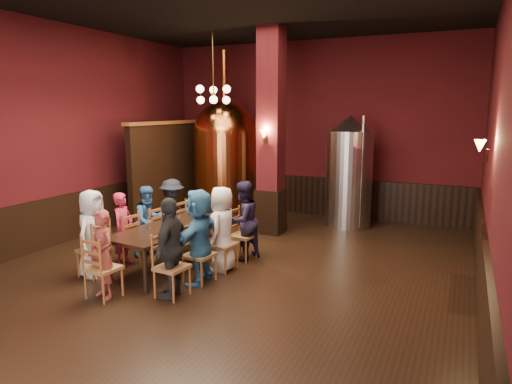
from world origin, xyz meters
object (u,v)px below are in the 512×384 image
at_px(person_1, 123,229).
at_px(rose_vase, 201,202).
at_px(steel_vessel, 349,171).
at_px(copper_kettle, 225,158).
at_px(dining_table, 172,229).
at_px(person_0, 93,233).
at_px(person_2, 149,221).

xyz_separation_m(person_1, rose_vase, (0.87, 1.25, 0.32)).
distance_m(steel_vessel, rose_vase, 3.87).
bearing_deg(copper_kettle, steel_vessel, 5.68).
distance_m(person_1, copper_kettle, 4.24).
bearing_deg(rose_vase, copper_kettle, 109.69).
height_order(person_1, steel_vessel, steel_vessel).
distance_m(dining_table, rose_vase, 1.05).
relative_size(dining_table, copper_kettle, 0.59).
height_order(dining_table, steel_vessel, steel_vessel).
height_order(person_0, copper_kettle, copper_kettle).
xyz_separation_m(person_2, steel_vessel, (2.94, 3.81, 0.65)).
height_order(person_1, copper_kettle, copper_kettle).
distance_m(dining_table, person_2, 0.91).
bearing_deg(dining_table, person_0, -130.36).
bearing_deg(person_0, person_2, -15.95).
distance_m(copper_kettle, steel_vessel, 3.19).
bearing_deg(person_1, rose_vase, -43.48).
bearing_deg(person_2, copper_kettle, 24.01).
relative_size(dining_table, rose_vase, 6.92).
relative_size(copper_kettle, steel_vessel, 1.60).
xyz_separation_m(person_1, steel_vessel, (3.00, 4.46, 0.66)).
bearing_deg(copper_kettle, person_0, -88.83).
bearing_deg(person_0, person_1, -15.95).
bearing_deg(person_0, rose_vase, -36.34).
xyz_separation_m(person_2, rose_vase, (0.81, 0.59, 0.31)).
bearing_deg(steel_vessel, copper_kettle, -174.32).
xyz_separation_m(person_1, copper_kettle, (-0.16, 4.15, 0.88)).
xyz_separation_m(person_2, copper_kettle, (-0.23, 3.49, 0.87)).
xyz_separation_m(dining_table, person_1, (-0.88, -0.24, -0.03)).
bearing_deg(rose_vase, person_1, -124.88).
distance_m(dining_table, steel_vessel, 4.76).
bearing_deg(copper_kettle, dining_table, -75.03).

